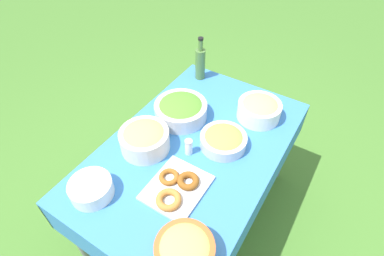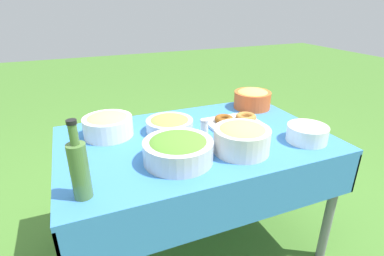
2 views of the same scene
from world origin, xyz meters
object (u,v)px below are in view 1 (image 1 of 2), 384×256
olive_oil_bottle (200,63)px  fruit_bowl (185,251)px  pasta_bowl (259,109)px  donut_platter (176,188)px  bread_bowl (145,138)px  salad_bowl (181,109)px  plate_stack (91,189)px  olive_bowl (223,140)px

olive_oil_bottle → fruit_bowl: size_ratio=1.28×
fruit_bowl → pasta_bowl: bearing=-174.8°
pasta_bowl → fruit_bowl: 0.97m
olive_oil_bottle → fruit_bowl: olive_oil_bottle is taller
donut_platter → bread_bowl: size_ratio=1.14×
salad_bowl → bread_bowl: (0.31, -0.03, 0.01)m
salad_bowl → donut_platter: 0.53m
salad_bowl → fruit_bowl: (0.71, 0.49, 0.01)m
plate_stack → olive_bowl: bearing=148.0°
donut_platter → salad_bowl: bearing=-148.9°
bread_bowl → olive_bowl: bearing=124.4°
plate_stack → pasta_bowl: bearing=153.9°
donut_platter → bread_bowl: 0.34m
olive_oil_bottle → olive_bowl: bearing=42.3°
salad_bowl → plate_stack: (0.69, -0.06, -0.02)m
salad_bowl → olive_oil_bottle: (-0.42, -0.12, 0.06)m
salad_bowl → olive_bowl: 0.34m
donut_platter → olive_oil_bottle: size_ratio=1.00×
pasta_bowl → olive_bowl: pasta_bowl is taller
salad_bowl → pasta_bowl: bearing=122.1°
plate_stack → olive_bowl: olive_bowl is taller
olive_oil_bottle → plate_stack: bearing=3.0°
plate_stack → donut_platter: bearing=125.1°
salad_bowl → fruit_bowl: 0.86m
donut_platter → fruit_bowl: (0.26, 0.22, 0.05)m
salad_bowl → plate_stack: salad_bowl is taller
olive_bowl → olive_oil_bottle: bearing=-137.7°
plate_stack → fruit_bowl: 0.55m
pasta_bowl → olive_oil_bottle: olive_oil_bottle is taller
fruit_bowl → bread_bowl: bearing=-127.4°
salad_bowl → bread_bowl: bread_bowl is taller
olive_oil_bottle → bread_bowl: bearing=6.9°
olive_oil_bottle → olive_bowl: (0.49, 0.44, -0.08)m
pasta_bowl → fruit_bowl: size_ratio=1.07×
pasta_bowl → donut_platter: (0.71, -0.13, -0.05)m
fruit_bowl → plate_stack: bearing=-92.3°
bread_bowl → pasta_bowl: bearing=142.8°
fruit_bowl → olive_bowl: bearing=-165.8°
pasta_bowl → olive_oil_bottle: (-0.17, -0.52, 0.06)m
bread_bowl → fruit_bowl: 0.65m
donut_platter → pasta_bowl: bearing=169.7°
plate_stack → bread_bowl: bearing=175.3°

